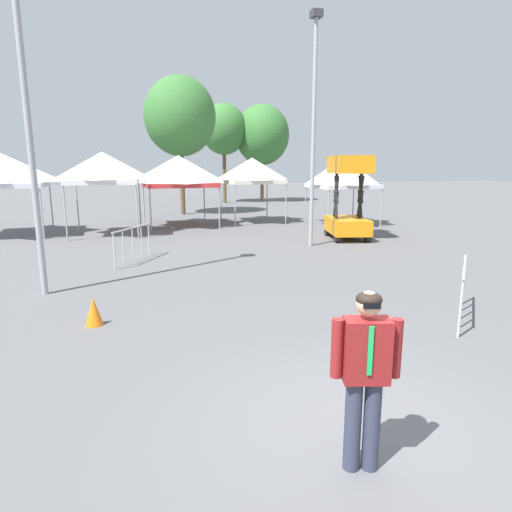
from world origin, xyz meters
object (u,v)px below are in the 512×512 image
object	(u,v)px
canopy_tent_behind_left	(343,173)
tree_behind_tents_center	(262,135)
tree_behind_tents_left	(224,129)
canopy_tent_behind_right	(252,171)
person_foreground	(365,369)
light_pole_opposite_side	(20,44)
tree_behind_tents_right	(180,117)
crowd_barrier_mid_lot	(132,238)
light_pole_near_lift	(314,117)
crowd_barrier_by_lift	(463,281)
canopy_tent_center	(179,171)
traffic_cone_lot_center	(94,311)
canopy_tent_far_right	(103,168)
scissor_lift	(348,213)

from	to	relation	value
canopy_tent_behind_left	tree_behind_tents_center	distance (m)	15.13
tree_behind_tents_left	tree_behind_tents_center	size ratio (longest dim) A/B	0.99
canopy_tent_behind_right	canopy_tent_behind_left	world-z (taller)	canopy_tent_behind_left
canopy_tent_behind_left	tree_behind_tents_left	size ratio (longest dim) A/B	0.43
person_foreground	light_pole_opposite_side	distance (m)	9.33
canopy_tent_behind_left	tree_behind_tents_left	world-z (taller)	tree_behind_tents_left
tree_behind_tents_right	crowd_barrier_mid_lot	distance (m)	14.44
tree_behind_tents_right	tree_behind_tents_left	bearing A→B (deg)	60.87
light_pole_near_lift	person_foreground	bearing A→B (deg)	-111.41
canopy_tent_behind_left	crowd_barrier_by_lift	bearing A→B (deg)	-108.31
canopy_tent_behind_left	tree_behind_tents_right	xyz separation A→B (m)	(-7.02, 7.03, 3.15)
light_pole_opposite_side	tree_behind_tents_right	bearing A→B (deg)	72.00
canopy_tent_center	light_pole_near_lift	size ratio (longest dim) A/B	0.43
traffic_cone_lot_center	canopy_tent_far_right	bearing A→B (deg)	90.74
tree_behind_tents_center	crowd_barrier_mid_lot	bearing A→B (deg)	-117.01
light_pole_opposite_side	crowd_barrier_mid_lot	bearing A→B (deg)	55.28
canopy_tent_center	light_pole_opposite_side	distance (m)	11.99
canopy_tent_center	person_foreground	world-z (taller)	canopy_tent_center
canopy_tent_behind_left	light_pole_near_lift	bearing A→B (deg)	-127.46
light_pole_opposite_side	person_foreground	bearing A→B (deg)	-61.77
tree_behind_tents_left	crowd_barrier_mid_lot	world-z (taller)	tree_behind_tents_left
tree_behind_tents_right	crowd_barrier_mid_lot	bearing A→B (deg)	-103.67
canopy_tent_behind_left	light_pole_near_lift	xyz separation A→B (m)	(-3.91, -5.10, 1.98)
canopy_tent_behind_left	scissor_lift	distance (m)	4.75
canopy_tent_center	canopy_tent_behind_right	xyz separation A→B (m)	(3.79, 0.40, 0.00)
canopy_tent_far_right	tree_behind_tents_center	distance (m)	19.21
person_foreground	crowd_barrier_by_lift	size ratio (longest dim) A/B	1.13
scissor_lift	tree_behind_tents_center	distance (m)	19.58
canopy_tent_behind_right	tree_behind_tents_left	distance (m)	13.11
canopy_tent_behind_right	crowd_barrier_mid_lot	xyz separation A→B (m)	(-6.18, -8.30, -1.90)
scissor_lift	light_pole_near_lift	xyz separation A→B (m)	(-2.03, -1.02, 3.50)
scissor_lift	traffic_cone_lot_center	size ratio (longest dim) A/B	6.14
light_pole_opposite_side	tree_behind_tents_center	size ratio (longest dim) A/B	1.23
canopy_tent_behind_left	crowd_barrier_by_lift	world-z (taller)	canopy_tent_behind_left
tree_behind_tents_left	crowd_barrier_by_lift	size ratio (longest dim) A/B	4.89
tree_behind_tents_left	crowd_barrier_mid_lot	bearing A→B (deg)	-109.80
tree_behind_tents_center	crowd_barrier_mid_lot	distance (m)	24.03
person_foreground	crowd_barrier_mid_lot	xyz separation A→B (m)	(-1.90, 10.22, -0.28)
canopy_tent_center	canopy_tent_behind_left	size ratio (longest dim) A/B	1.04
canopy_tent_behind_right	crowd_barrier_by_lift	xyz separation A→B (m)	(-0.32, -15.35, -1.90)
canopy_tent_behind_right	canopy_tent_behind_left	bearing A→B (deg)	-28.02
light_pole_opposite_side	tree_behind_tents_left	world-z (taller)	light_pole_opposite_side
canopy_tent_far_right	canopy_tent_center	size ratio (longest dim) A/B	1.00
tree_behind_tents_center	scissor_lift	bearing A→B (deg)	-97.13
canopy_tent_far_right	tree_behind_tents_left	world-z (taller)	tree_behind_tents_left
tree_behind_tents_left	light_pole_opposite_side	bearing A→B (deg)	-111.84
canopy_tent_behind_right	light_pole_opposite_side	size ratio (longest dim) A/B	0.35
canopy_tent_center	scissor_lift	xyz separation A→B (m)	(5.95, -5.84, -1.61)
tree_behind_tents_left	traffic_cone_lot_center	bearing A→B (deg)	-107.61
canopy_tent_behind_left	light_pole_near_lift	distance (m)	6.73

